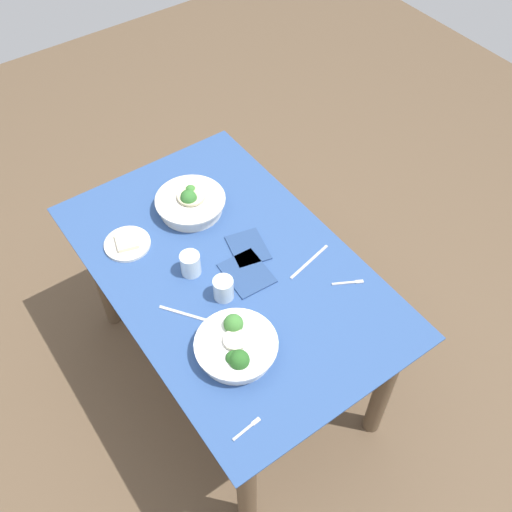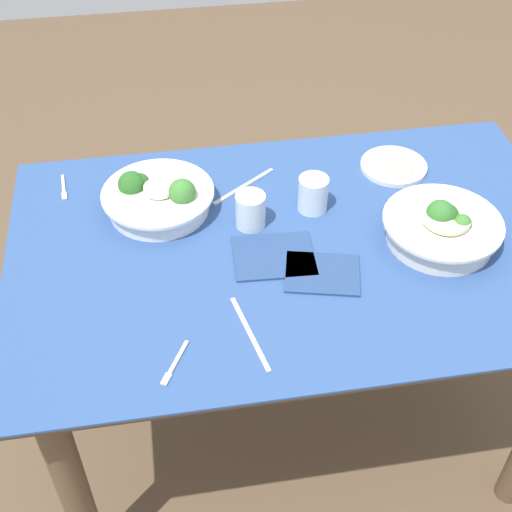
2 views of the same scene
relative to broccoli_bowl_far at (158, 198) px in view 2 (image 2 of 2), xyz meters
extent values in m
plane|color=brown|center=(0.30, -0.17, -0.76)|extent=(6.00, 6.00, 0.00)
cube|color=#2D4C84|center=(0.30, -0.17, -0.04)|extent=(1.32, 0.83, 0.01)
cube|color=brown|center=(0.30, -0.17, -0.05)|extent=(1.28, 0.81, 0.02)
cylinder|color=brown|center=(-0.26, -0.49, -0.41)|extent=(0.07, 0.07, 0.70)
cylinder|color=brown|center=(-0.26, 0.15, -0.41)|extent=(0.07, 0.07, 0.70)
cylinder|color=brown|center=(0.86, 0.15, -0.41)|extent=(0.07, 0.07, 0.70)
cylinder|color=white|center=(0.00, 0.00, -0.01)|extent=(0.24, 0.24, 0.05)
cylinder|color=white|center=(0.00, 0.00, 0.02)|extent=(0.27, 0.27, 0.01)
sphere|color=#286023|center=(-0.06, 0.03, 0.03)|extent=(0.07, 0.07, 0.07)
sphere|color=#3D7A33|center=(0.06, -0.03, 0.03)|extent=(0.06, 0.06, 0.06)
sphere|color=#286023|center=(-0.04, 0.04, 0.02)|extent=(0.05, 0.05, 0.05)
cylinder|color=beige|center=(0.01, 0.00, 0.03)|extent=(0.08, 0.08, 0.01)
cylinder|color=silver|center=(0.63, -0.22, -0.01)|extent=(0.24, 0.24, 0.05)
cylinder|color=silver|center=(0.63, -0.22, 0.02)|extent=(0.27, 0.27, 0.01)
sphere|color=#286023|center=(0.64, -0.21, 0.03)|extent=(0.05, 0.05, 0.05)
sphere|color=#33702D|center=(0.62, -0.21, 0.04)|extent=(0.06, 0.06, 0.06)
sphere|color=#3D7A33|center=(0.66, -0.24, 0.03)|extent=(0.04, 0.04, 0.04)
sphere|color=#33702D|center=(0.63, -0.21, 0.03)|extent=(0.04, 0.04, 0.04)
sphere|color=#3D7A33|center=(0.65, -0.22, 0.03)|extent=(0.04, 0.04, 0.04)
cylinder|color=beige|center=(0.63, -0.22, 0.04)|extent=(0.11, 0.11, 0.01)
cylinder|color=silver|center=(0.61, 0.07, -0.03)|extent=(0.17, 0.17, 0.01)
cube|color=beige|center=(0.61, 0.07, -0.01)|extent=(0.10, 0.10, 0.02)
cylinder|color=silver|center=(0.37, -0.05, 0.01)|extent=(0.07, 0.07, 0.09)
cylinder|color=silver|center=(0.21, -0.09, 0.01)|extent=(0.07, 0.07, 0.08)
cube|color=#B7B7BC|center=(0.01, -0.46, -0.03)|extent=(0.05, 0.08, 0.00)
cube|color=#B7B7BC|center=(-0.02, -0.51, -0.03)|extent=(0.02, 0.03, 0.00)
cube|color=#B7B7BC|center=(-0.23, 0.14, -0.03)|extent=(0.01, 0.07, 0.00)
cube|color=#B7B7BC|center=(-0.23, 0.09, -0.03)|extent=(0.02, 0.03, 0.00)
cube|color=#B7B7BC|center=(0.16, -0.43, -0.03)|extent=(0.05, 0.20, 0.00)
cube|color=#B7B7BC|center=(0.22, 0.05, -0.03)|extent=(0.17, 0.13, 0.00)
cube|color=navy|center=(0.24, -0.21, -0.03)|extent=(0.19, 0.16, 0.01)
cube|color=navy|center=(0.34, -0.28, -0.03)|extent=(0.19, 0.16, 0.01)
camera|label=1|loc=(-0.83, 0.52, 1.63)|focal=41.66mm
camera|label=2|loc=(0.02, -1.32, 1.03)|focal=48.76mm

